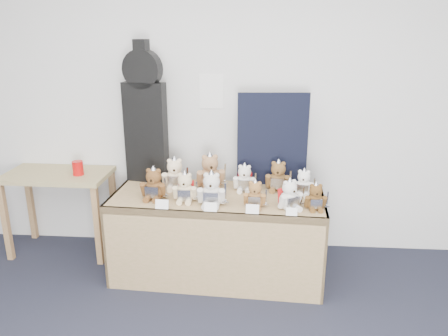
# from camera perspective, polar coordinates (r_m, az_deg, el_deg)

# --- Properties ---
(room_shell) EXTENTS (6.00, 6.00, 6.00)m
(room_shell) POSITION_cam_1_polar(r_m,az_deg,el_deg) (3.85, -1.65, 9.98)
(room_shell) COLOR white
(room_shell) RESTS_ON floor
(display_table) EXTENTS (1.73, 0.79, 0.71)m
(display_table) POSITION_cam_1_polar(r_m,az_deg,el_deg) (3.50, -0.99, -6.28)
(display_table) COLOR olive
(display_table) RESTS_ON floor
(side_table) EXTENTS (0.92, 0.52, 0.76)m
(side_table) POSITION_cam_1_polar(r_m,az_deg,el_deg) (4.17, -20.79, -2.23)
(side_table) COLOR #A18A56
(side_table) RESTS_ON floor
(guitar_case) EXTENTS (0.38, 0.18, 1.19)m
(guitar_case) POSITION_cam_1_polar(r_m,az_deg,el_deg) (3.74, -10.28, 6.86)
(guitar_case) COLOR black
(guitar_case) RESTS_ON display_table
(navy_board) EXTENTS (0.59, 0.06, 0.78)m
(navy_board) POSITION_cam_1_polar(r_m,az_deg,el_deg) (3.65, 6.35, 3.68)
(navy_board) COLOR black
(navy_board) RESTS_ON display_table
(red_cup) EXTENTS (0.09, 0.09, 0.12)m
(red_cup) POSITION_cam_1_polar(r_m,az_deg,el_deg) (4.00, -18.54, -0.01)
(red_cup) COLOR #BE0D0C
(red_cup) RESTS_ON side_table
(teddy_front_far_left) EXTENTS (0.23, 0.19, 0.28)m
(teddy_front_far_left) POSITION_cam_1_polar(r_m,az_deg,el_deg) (3.43, -9.15, -2.22)
(teddy_front_far_left) COLOR brown
(teddy_front_far_left) RESTS_ON display_table
(teddy_front_left) EXTENTS (0.21, 0.17, 0.26)m
(teddy_front_left) POSITION_cam_1_polar(r_m,az_deg,el_deg) (3.36, -5.11, -2.67)
(teddy_front_left) COLOR beige
(teddy_front_left) RESTS_ON display_table
(teddy_front_centre) EXTENTS (0.24, 0.19, 0.29)m
(teddy_front_centre) POSITION_cam_1_polar(r_m,az_deg,el_deg) (3.26, -1.64, -2.97)
(teddy_front_centre) COLOR beige
(teddy_front_centre) RESTS_ON display_table
(teddy_front_right) EXTENTS (0.19, 0.16, 0.23)m
(teddy_front_right) POSITION_cam_1_polar(r_m,az_deg,el_deg) (3.25, 4.06, -3.57)
(teddy_front_right) COLOR brown
(teddy_front_right) RESTS_ON display_table
(teddy_front_far_right) EXTENTS (0.21, 0.21, 0.26)m
(teddy_front_far_right) POSITION_cam_1_polar(r_m,az_deg,el_deg) (3.24, 8.57, -3.61)
(teddy_front_far_right) COLOR silver
(teddy_front_far_right) RESTS_ON display_table
(teddy_front_end) EXTENTS (0.18, 0.15, 0.22)m
(teddy_front_end) POSITION_cam_1_polar(r_m,az_deg,el_deg) (3.27, 11.87, -3.82)
(teddy_front_end) COLOR brown
(teddy_front_end) RESTS_ON display_table
(teddy_back_left) EXTENTS (0.24, 0.20, 0.29)m
(teddy_back_left) POSITION_cam_1_polar(r_m,az_deg,el_deg) (3.63, -6.45, -0.90)
(teddy_back_left) COLOR beige
(teddy_back_left) RESTS_ON display_table
(teddy_back_centre_left) EXTENTS (0.27, 0.24, 0.32)m
(teddy_back_centre_left) POSITION_cam_1_polar(r_m,az_deg,el_deg) (3.63, -1.82, -0.59)
(teddy_back_centre_left) COLOR #A97C54
(teddy_back_centre_left) RESTS_ON display_table
(teddy_back_centre_right) EXTENTS (0.20, 0.17, 0.25)m
(teddy_back_centre_right) POSITION_cam_1_polar(r_m,az_deg,el_deg) (3.57, 2.69, -1.44)
(teddy_back_centre_right) COLOR white
(teddy_back_centre_right) RESTS_ON display_table
(teddy_back_right) EXTENTS (0.23, 0.19, 0.28)m
(teddy_back_right) POSITION_cam_1_polar(r_m,az_deg,el_deg) (3.60, 7.07, -1.18)
(teddy_back_right) COLOR brown
(teddy_back_right) RESTS_ON display_table
(teddy_back_end) EXTENTS (0.19, 0.17, 0.24)m
(teddy_back_end) POSITION_cam_1_polar(r_m,az_deg,el_deg) (3.53, 10.35, -2.01)
(teddy_back_end) COLOR white
(teddy_back_end) RESTS_ON display_table
(entry_card_a) EXTENTS (0.10, 0.03, 0.07)m
(entry_card_a) POSITION_cam_1_polar(r_m,az_deg,el_deg) (3.25, -8.11, -4.71)
(entry_card_a) COLOR white
(entry_card_a) RESTS_ON display_table
(entry_card_b) EXTENTS (0.09, 0.03, 0.07)m
(entry_card_b) POSITION_cam_1_polar(r_m,az_deg,el_deg) (3.18, -1.77, -5.12)
(entry_card_b) COLOR white
(entry_card_b) RESTS_ON display_table
(entry_card_c) EXTENTS (0.10, 0.03, 0.07)m
(entry_card_c) POSITION_cam_1_polar(r_m,az_deg,el_deg) (3.15, 3.73, -5.38)
(entry_card_c) COLOR white
(entry_card_c) RESTS_ON display_table
(entry_card_d) EXTENTS (0.08, 0.02, 0.06)m
(entry_card_d) POSITION_cam_1_polar(r_m,az_deg,el_deg) (3.15, 8.83, -5.67)
(entry_card_d) COLOR white
(entry_card_d) RESTS_ON display_table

